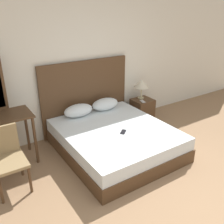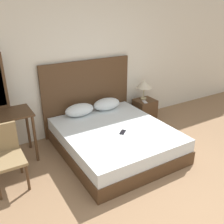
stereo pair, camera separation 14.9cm
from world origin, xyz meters
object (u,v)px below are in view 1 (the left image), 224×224
object	(u,v)px
bed	(115,140)
phone_on_nightstand	(143,101)
nightstand	(142,110)
chair	(7,155)
phone_on_bed	(123,132)
table_lamp	(142,84)

from	to	relation	value
bed	phone_on_nightstand	world-z (taller)	phone_on_nightstand
nightstand	chair	distance (m)	2.87
phone_on_bed	phone_on_nightstand	size ratio (longest dim) A/B	0.98
phone_on_bed	table_lamp	distance (m)	1.51
chair	table_lamp	bearing A→B (deg)	13.87
phone_on_bed	chair	distance (m)	1.69
table_lamp	phone_on_nightstand	distance (m)	0.36
bed	table_lamp	size ratio (longest dim) A/B	4.77
nightstand	phone_on_bed	bearing A→B (deg)	-142.19
chair	nightstand	bearing A→B (deg)	12.50
nightstand	chair	size ratio (longest dim) A/B	0.56
bed	chair	size ratio (longest dim) A/B	2.31
bed	phone_on_bed	xyz separation A→B (m)	(0.03, -0.18, 0.22)
nightstand	phone_on_nightstand	distance (m)	0.27
phone_on_nightstand	chair	size ratio (longest dim) A/B	0.20
table_lamp	phone_on_bed	bearing A→B (deg)	-140.23
bed	chair	xyz separation A→B (m)	(-1.65, 0.07, 0.26)
table_lamp	bed	bearing A→B (deg)	-146.72
table_lamp	chair	distance (m)	2.91
bed	table_lamp	world-z (taller)	table_lamp
phone_on_bed	phone_on_nightstand	bearing A→B (deg)	36.75
table_lamp	nightstand	bearing A→B (deg)	-100.12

